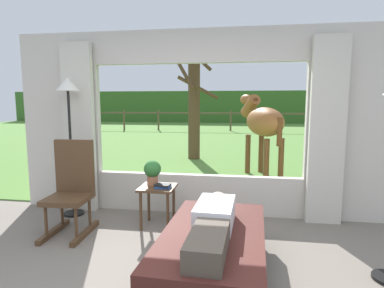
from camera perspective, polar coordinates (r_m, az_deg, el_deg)
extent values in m
cube|color=beige|center=(5.16, -22.01, 3.60)|extent=(1.15, 0.12, 2.55)
cube|color=beige|center=(4.64, 26.54, 2.98)|extent=(1.15, 0.12, 2.55)
cube|color=beige|center=(4.64, 0.89, -8.78)|extent=(2.90, 0.12, 0.55)
cube|color=beige|center=(4.52, 0.95, 17.02)|extent=(2.90, 0.12, 0.45)
cube|color=beige|center=(4.87, -19.43, 2.64)|extent=(0.44, 0.10, 2.40)
cube|color=beige|center=(4.42, 22.89, 2.02)|extent=(0.44, 0.10, 2.40)
cube|color=#568438|center=(15.41, 6.58, 1.61)|extent=(36.00, 21.68, 0.02)
cube|color=#386426|center=(25.17, 7.57, 6.57)|extent=(36.00, 2.00, 2.40)
cube|color=black|center=(3.13, 3.79, -20.29)|extent=(0.90, 1.60, 0.24)
cube|color=#471E19|center=(3.03, 3.83, -16.78)|extent=(0.97, 1.74, 0.18)
cube|color=silver|center=(3.10, 4.11, -12.27)|extent=(0.37, 0.61, 0.22)
cube|color=#4C4238|center=(2.55, 2.92, -17.21)|extent=(0.31, 0.69, 0.18)
sphere|color=tan|center=(3.47, 4.67, -10.10)|extent=(0.20, 0.20, 0.20)
cube|color=#4C331E|center=(4.10, -21.23, -9.11)|extent=(0.50, 0.50, 0.06)
cube|color=#4C331E|center=(4.21, -20.13, -3.89)|extent=(0.48, 0.08, 0.68)
cube|color=#4C331E|center=(4.33, -23.39, -14.09)|extent=(0.09, 0.68, 0.06)
cube|color=#4C331E|center=(4.15, -18.42, -14.78)|extent=(0.09, 0.68, 0.06)
cylinder|color=#4C331E|center=(4.10, -24.56, -12.29)|extent=(0.04, 0.04, 0.38)
cylinder|color=#4C331E|center=(3.94, -19.94, -12.90)|extent=(0.04, 0.04, 0.38)
cylinder|color=#4C331E|center=(4.40, -22.12, -10.84)|extent=(0.04, 0.04, 0.38)
cylinder|color=#4C331E|center=(4.24, -17.76, -11.31)|extent=(0.04, 0.04, 0.38)
cube|color=#4C331E|center=(4.10, -6.15, -7.71)|extent=(0.44, 0.44, 0.03)
cylinder|color=#4C331E|center=(4.06, -9.10, -11.73)|extent=(0.04, 0.04, 0.49)
cylinder|color=#4C331E|center=(3.98, -4.33, -12.09)|extent=(0.04, 0.04, 0.49)
cylinder|color=#4C331E|center=(4.37, -7.70, -10.31)|extent=(0.04, 0.04, 0.49)
cylinder|color=#4C331E|center=(4.29, -3.27, -10.60)|extent=(0.04, 0.04, 0.49)
cylinder|color=#9E6042|center=(4.15, -7.02, -6.44)|extent=(0.14, 0.14, 0.12)
sphere|color=#2D6B2D|center=(4.12, -7.05, -4.42)|extent=(0.22, 0.22, 0.22)
cube|color=#23478C|center=(4.02, -5.18, -7.57)|extent=(0.20, 0.16, 0.03)
cube|color=black|center=(4.00, -5.25, -7.26)|extent=(0.19, 0.16, 0.02)
cylinder|color=black|center=(4.92, -20.25, -11.49)|extent=(0.28, 0.28, 0.03)
cylinder|color=black|center=(4.72, -20.71, -1.71)|extent=(0.04, 0.04, 1.72)
cone|color=white|center=(4.67, -21.26, 9.89)|extent=(0.32, 0.32, 0.18)
ellipsoid|color=brown|center=(6.77, 12.78, 3.86)|extent=(1.02, 1.36, 0.60)
cylinder|color=brown|center=(7.36, 10.35, 6.64)|extent=(0.48, 0.65, 0.53)
ellipsoid|color=brown|center=(7.58, 9.59, 7.80)|extent=(0.38, 0.52, 0.24)
cube|color=#593319|center=(7.29, 10.63, 6.84)|extent=(0.25, 0.42, 0.32)
cylinder|color=#593319|center=(6.26, 15.32, 2.12)|extent=(0.13, 0.13, 0.55)
cylinder|color=#593319|center=(7.15, 9.90, -1.73)|extent=(0.11, 0.11, 0.85)
cylinder|color=#593319|center=(7.29, 12.18, -1.61)|extent=(0.11, 0.11, 0.85)
cylinder|color=#593319|center=(6.41, 13.09, -2.87)|extent=(0.11, 0.11, 0.85)
cylinder|color=#593319|center=(6.57, 15.55, -2.71)|extent=(0.11, 0.11, 0.85)
cylinder|color=#4C3823|center=(8.75, 0.37, 6.61)|extent=(0.32, 0.32, 2.84)
cylinder|color=#47331E|center=(8.52, -1.34, 16.82)|extent=(0.79, 0.46, 0.98)
cylinder|color=#47331E|center=(8.44, -1.97, 13.48)|extent=(0.82, 0.60, 1.18)
cylinder|color=#47331E|center=(8.52, -0.55, 16.90)|extent=(0.79, 0.26, 0.82)
cylinder|color=#47331E|center=(8.36, 1.07, 10.00)|extent=(1.04, 0.50, 0.60)
cylinder|color=#47331E|center=(8.50, 0.99, 15.13)|extent=(0.75, 0.40, 0.68)
cylinder|color=brown|center=(19.38, -17.54, 4.17)|extent=(0.10, 0.10, 1.10)
cylinder|color=brown|center=(18.58, -11.99, 4.23)|extent=(0.10, 0.10, 1.10)
cylinder|color=brown|center=(17.96, -6.00, 4.24)|extent=(0.10, 0.10, 1.10)
cylinder|color=brown|center=(17.56, 0.33, 4.21)|extent=(0.10, 0.10, 1.10)
cylinder|color=brown|center=(17.37, 6.89, 4.12)|extent=(0.10, 0.10, 1.10)
cylinder|color=brown|center=(17.41, 13.49, 3.97)|extent=(0.10, 0.10, 1.10)
cylinder|color=brown|center=(17.69, 19.98, 3.78)|extent=(0.10, 0.10, 1.10)
cylinder|color=brown|center=(18.17, 26.19, 3.55)|extent=(0.10, 0.10, 1.10)
cube|color=brown|center=(17.35, 6.91, 5.44)|extent=(16.00, 0.06, 0.08)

